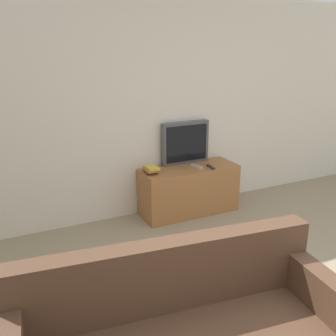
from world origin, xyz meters
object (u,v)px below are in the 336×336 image
tv_stand (189,190)px  television (185,143)px  book_stack (151,170)px  remote_secondary (211,167)px  remote_on_stand (197,166)px

tv_stand → television: bearing=77.6°
book_stack → remote_secondary: 0.76m
television → remote_secondary: 0.45m
remote_on_stand → television: bearing=100.6°
remote_on_stand → remote_secondary: (0.15, -0.08, 0.00)m
tv_stand → remote_secondary: 0.41m
television → remote_on_stand: size_ratio=3.48×
tv_stand → remote_secondary: bearing=-29.0°
book_stack → remote_on_stand: (0.59, -0.06, -0.03)m
tv_stand → book_stack: book_stack is taller
remote_on_stand → remote_secondary: bearing=-29.6°
television → book_stack: (-0.55, -0.17, -0.23)m
television → book_stack: 0.62m
book_stack → remote_on_stand: 0.60m
tv_stand → television: 0.60m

